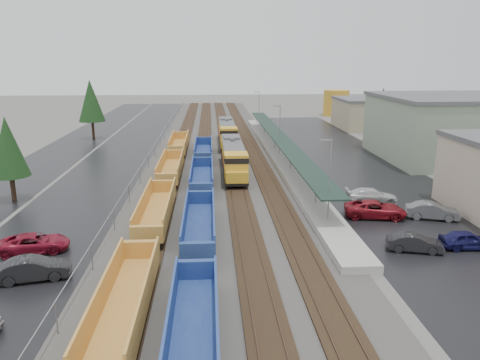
% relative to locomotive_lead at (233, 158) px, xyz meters
% --- Properties ---
extents(ballast_strip, '(20.00, 160.00, 0.08)m').
position_rel_locomotive_lead_xyz_m(ballast_strip, '(-2.00, 19.73, -2.19)').
color(ballast_strip, '#302D2B').
rests_on(ballast_strip, ground).
extents(trackbed, '(14.60, 160.00, 0.22)m').
position_rel_locomotive_lead_xyz_m(trackbed, '(-2.00, 19.73, -2.07)').
color(trackbed, black).
rests_on(trackbed, ground).
extents(west_parking_lot, '(10.00, 160.00, 0.02)m').
position_rel_locomotive_lead_xyz_m(west_parking_lot, '(-17.00, 19.73, -2.22)').
color(west_parking_lot, black).
rests_on(west_parking_lot, ground).
extents(west_road, '(9.00, 160.00, 0.02)m').
position_rel_locomotive_lead_xyz_m(west_road, '(-27.00, 19.73, -2.22)').
color(west_road, black).
rests_on(west_road, ground).
extents(east_commuter_lot, '(16.00, 100.00, 0.02)m').
position_rel_locomotive_lead_xyz_m(east_commuter_lot, '(17.00, 9.73, -2.22)').
color(east_commuter_lot, black).
rests_on(east_commuter_lot, ground).
extents(station_platform, '(3.00, 80.00, 8.00)m').
position_rel_locomotive_lead_xyz_m(station_platform, '(7.50, 9.74, -1.49)').
color(station_platform, '#9E9B93').
rests_on(station_platform, ground).
extents(chainlink_fence, '(0.08, 160.04, 2.02)m').
position_rel_locomotive_lead_xyz_m(chainlink_fence, '(-11.50, 18.17, -0.62)').
color(chainlink_fence, gray).
rests_on(chainlink_fence, ground).
extents(industrial_buildings, '(32.52, 75.30, 9.50)m').
position_rel_locomotive_lead_xyz_m(industrial_buildings, '(35.76, 5.58, 2.02)').
color(industrial_buildings, tan).
rests_on(industrial_buildings, ground).
extents(distant_hills, '(301.00, 140.00, 25.20)m').
position_rel_locomotive_lead_xyz_m(distant_hills, '(42.79, 170.42, -2.23)').
color(distant_hills, '#4A5845').
rests_on(distant_hills, ground).
extents(tree_west_near, '(3.96, 3.96, 9.00)m').
position_rel_locomotive_lead_xyz_m(tree_west_near, '(-24.00, -10.27, 3.59)').
color(tree_west_near, '#332316').
rests_on(tree_west_near, ground).
extents(tree_west_far, '(4.84, 4.84, 11.00)m').
position_rel_locomotive_lead_xyz_m(tree_west_far, '(-25.00, 29.73, 4.90)').
color(tree_west_far, '#332316').
rests_on(tree_west_far, ground).
extents(tree_east, '(4.40, 4.40, 10.00)m').
position_rel_locomotive_lead_xyz_m(tree_east, '(26.00, 17.73, 4.24)').
color(tree_east, '#332316').
rests_on(tree_east, ground).
extents(locomotive_lead, '(2.77, 18.25, 4.13)m').
position_rel_locomotive_lead_xyz_m(locomotive_lead, '(0.00, 0.00, 0.00)').
color(locomotive_lead, black).
rests_on(locomotive_lead, ground).
extents(locomotive_trail, '(2.77, 18.25, 4.13)m').
position_rel_locomotive_lead_xyz_m(locomotive_trail, '(0.00, 21.00, 0.00)').
color(locomotive_trail, black).
rests_on(locomotive_trail, ground).
extents(well_string_yellow, '(2.62, 82.90, 2.33)m').
position_rel_locomotive_lead_xyz_m(well_string_yellow, '(-8.00, -18.25, -1.06)').
color(well_string_yellow, '#CC8738').
rests_on(well_string_yellow, ground).
extents(well_string_blue, '(2.58, 78.86, 2.29)m').
position_rel_locomotive_lead_xyz_m(well_string_blue, '(-4.00, -22.16, -1.08)').
color(well_string_blue, navy).
rests_on(well_string_blue, ground).
extents(storage_tank, '(6.67, 6.67, 6.67)m').
position_rel_locomotive_lead_xyz_m(storage_tank, '(30.45, 63.18, 1.11)').
color(storage_tank, gold).
rests_on(storage_tank, ground).
extents(parked_car_west_b, '(2.74, 5.14, 1.61)m').
position_rel_locomotive_lead_xyz_m(parked_car_west_b, '(-15.19, -29.40, -1.42)').
color(parked_car_west_b, black).
rests_on(parked_car_west_b, ground).
extents(parked_car_west_c, '(3.36, 5.63, 1.46)m').
position_rel_locomotive_lead_xyz_m(parked_car_west_c, '(-16.85, -24.50, -1.50)').
color(parked_car_west_c, maroon).
rests_on(parked_car_west_c, ground).
extents(parked_car_east_a, '(2.49, 4.51, 1.41)m').
position_rel_locomotive_lead_xyz_m(parked_car_east_a, '(12.93, -26.30, -1.52)').
color(parked_car_east_a, black).
rests_on(parked_car_east_a, ground).
extents(parked_car_east_b, '(3.59, 6.15, 1.61)m').
position_rel_locomotive_lead_xyz_m(parked_car_east_b, '(12.64, -18.15, -1.42)').
color(parked_car_east_b, maroon).
rests_on(parked_car_east_b, ground).
extents(parked_car_east_c, '(2.61, 5.54, 1.56)m').
position_rel_locomotive_lead_xyz_m(parked_car_east_c, '(13.80, -13.67, -1.45)').
color(parked_car_east_c, silver).
rests_on(parked_car_east_c, ground).
extents(parked_car_east_d, '(1.95, 4.41, 1.48)m').
position_rel_locomotive_lead_xyz_m(parked_car_east_d, '(17.35, -26.04, -1.49)').
color(parked_car_east_d, '#121244').
rests_on(parked_car_east_d, ground).
extents(parked_car_east_e, '(2.97, 5.08, 1.58)m').
position_rel_locomotive_lead_xyz_m(parked_car_east_e, '(17.84, -18.94, -1.44)').
color(parked_car_east_e, '#56575B').
rests_on(parked_car_east_e, ground).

